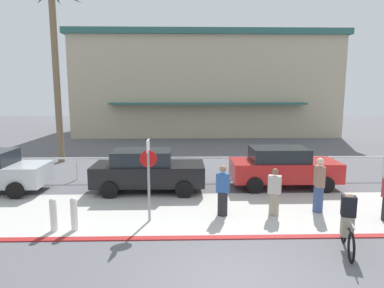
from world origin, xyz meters
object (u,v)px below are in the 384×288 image
object	(u,v)px
car_red_2	(283,167)
pedestrian_3	(274,194)
pedestrian_2	(319,187)
pedestrian_0	(223,193)
bollard_0	(53,214)
bollard_1	(74,213)
palm_tree_1	(54,34)
cyclist_black_0	(348,223)
stop_sign_bike_lane	(148,169)
car_black_1	(147,170)

from	to	relation	value
car_red_2	pedestrian_3	xyz separation A→B (m)	(-1.23, -3.27, -0.16)
pedestrian_2	pedestrian_0	bearing A→B (deg)	-175.83
bollard_0	bollard_1	world-z (taller)	same
palm_tree_1	pedestrian_3	distance (m)	14.64
pedestrian_2	cyclist_black_0	bearing A→B (deg)	-96.91
bollard_0	pedestrian_3	xyz separation A→B (m)	(6.65, 1.09, 0.20)
stop_sign_bike_lane	palm_tree_1	size ratio (longest dim) A/B	0.27
palm_tree_1	pedestrian_0	world-z (taller)	palm_tree_1
pedestrian_3	pedestrian_0	bearing A→B (deg)	179.45
pedestrian_0	stop_sign_bike_lane	bearing A→B (deg)	-169.56
pedestrian_2	car_black_1	bearing A→B (deg)	156.76
cyclist_black_0	pedestrian_3	world-z (taller)	pedestrian_3
pedestrian_3	car_red_2	bearing A→B (deg)	69.32
palm_tree_1	pedestrian_2	bearing A→B (deg)	-36.36
pedestrian_2	pedestrian_3	world-z (taller)	pedestrian_2
car_red_2	cyclist_black_0	world-z (taller)	car_red_2
stop_sign_bike_lane	pedestrian_3	bearing A→B (deg)	5.89
bollard_1	pedestrian_3	world-z (taller)	pedestrian_3
pedestrian_0	pedestrian_2	size ratio (longest dim) A/B	0.90
pedestrian_0	pedestrian_3	bearing A→B (deg)	-0.55
pedestrian_0	pedestrian_3	distance (m)	1.67
bollard_1	car_black_1	xyz separation A→B (m)	(1.71, 3.84, 0.35)
stop_sign_bike_lane	car_black_1	world-z (taller)	stop_sign_bike_lane
bollard_0	car_black_1	world-z (taller)	car_black_1
car_red_2	pedestrian_3	size ratio (longest dim) A/B	2.81
cyclist_black_0	pedestrian_0	distance (m)	3.76
car_black_1	car_red_2	bearing A→B (deg)	4.88
stop_sign_bike_lane	pedestrian_3	size ratio (longest dim) A/B	1.64
pedestrian_0	bollard_1	bearing A→B (deg)	-166.39
bollard_0	cyclist_black_0	bearing A→B (deg)	-9.37
cyclist_black_0	pedestrian_2	size ratio (longest dim) A/B	0.95
bollard_1	car_black_1	distance (m)	4.22
bollard_0	bollard_1	distance (m)	0.57
pedestrian_0	pedestrian_3	size ratio (longest dim) A/B	1.06
car_black_1	cyclist_black_0	bearing A→B (deg)	-42.82
stop_sign_bike_lane	bollard_1	bearing A→B (deg)	-162.98
pedestrian_2	pedestrian_3	size ratio (longest dim) A/B	1.18
car_black_1	pedestrian_0	bearing A→B (deg)	-45.73
stop_sign_bike_lane	bollard_1	world-z (taller)	stop_sign_bike_lane
pedestrian_2	palm_tree_1	bearing A→B (deg)	143.64
stop_sign_bike_lane	bollard_0	size ratio (longest dim) A/B	2.56
bollard_0	pedestrian_3	world-z (taller)	pedestrian_3
car_black_1	pedestrian_3	bearing A→B (deg)	-32.54
bollard_1	pedestrian_3	xyz separation A→B (m)	(6.08, 1.05, 0.20)
palm_tree_1	cyclist_black_0	distance (m)	16.96
car_black_1	pedestrian_2	size ratio (longest dim) A/B	2.38
bollard_1	car_black_1	bearing A→B (deg)	66.06
bollard_0	pedestrian_2	xyz separation A→B (m)	(8.19, 1.34, 0.35)
bollard_1	car_red_2	world-z (taller)	car_red_2
pedestrian_2	bollard_1	bearing A→B (deg)	-170.31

